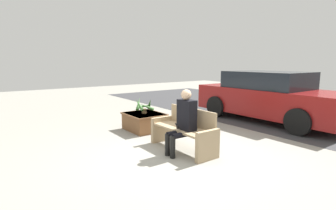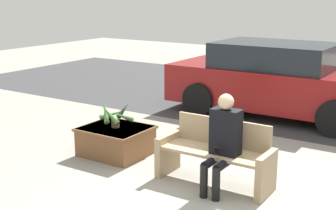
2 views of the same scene
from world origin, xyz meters
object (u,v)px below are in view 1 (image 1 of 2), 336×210
planter_box (144,121)px  potted_plant (144,106)px  parked_car (269,97)px  person_seated (184,119)px  bench (184,130)px

planter_box → potted_plant: size_ratio=1.79×
parked_car → person_seated: bearing=-79.4°
bench → person_seated: bearing=-43.1°
person_seated → planter_box: size_ratio=1.25×
person_seated → parked_car: size_ratio=0.29×
bench → planter_box: size_ratio=1.53×
person_seated → planter_box: person_seated is taller
person_seated → bench: bearing=136.9°
person_seated → parked_car: bearing=100.6°
bench → planter_box: 1.89m
person_seated → potted_plant: bearing=171.7°
planter_box → parked_car: size_ratio=0.23×
parked_car → planter_box: bearing=-109.1°
person_seated → parked_car: parked_car is taller
parked_car → potted_plant: bearing=-109.1°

